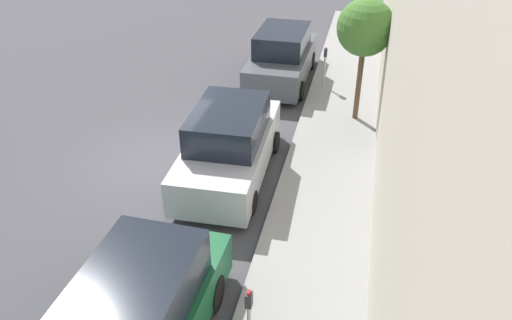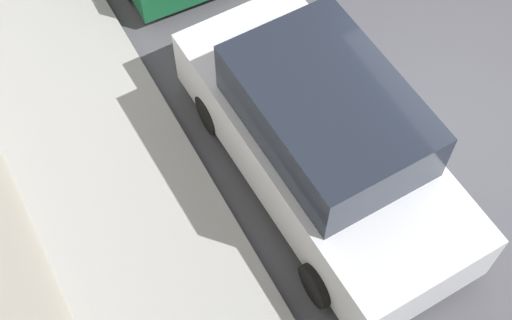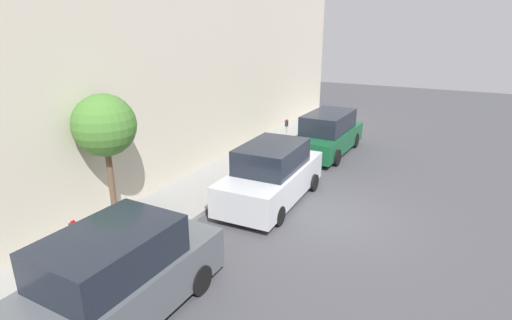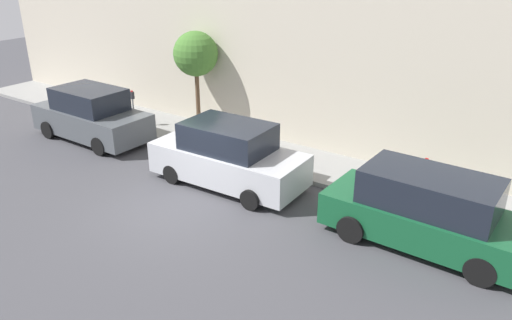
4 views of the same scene
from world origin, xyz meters
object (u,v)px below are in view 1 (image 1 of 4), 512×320
Objects in this scene: parked_suv_third at (282,57)px; parked_suv_second at (229,145)px; parking_meter_far at (325,63)px; street_tree at (365,28)px; parking_meter_near at (249,314)px.

parked_suv_second is at bearing -91.70° from parked_suv_third.
street_tree reaches higher than parking_meter_far.
street_tree reaches higher than parked_suv_third.
parking_meter_near is (1.63, -12.04, 0.07)m from parked_suv_third.
parked_suv_third is (0.20, 6.66, -0.00)m from parked_suv_second.
street_tree is (3.11, 3.89, 2.13)m from parked_suv_second.
street_tree is (2.92, -2.77, 2.14)m from parked_suv_third.
parked_suv_third is at bearing 97.73° from parking_meter_near.
parking_meter_far is 0.38× the size of street_tree.
street_tree is at bearing 51.30° from parked_suv_second.
parked_suv_second is 5.42m from street_tree.
parking_meter_near is at bearing -71.20° from parked_suv_second.
parking_meter_near is at bearing -97.88° from street_tree.
parked_suv_second is at bearing -106.54° from parking_meter_far.
parking_meter_far is at bearing 90.00° from parking_meter_near.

